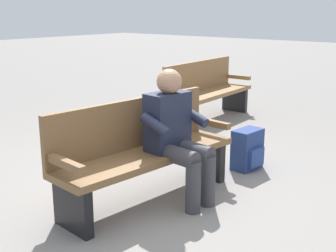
{
  "coord_description": "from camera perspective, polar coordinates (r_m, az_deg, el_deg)",
  "views": [
    {
      "loc": [
        2.8,
        2.5,
        1.69
      ],
      "look_at": [
        -0.09,
        0.15,
        0.7
      ],
      "focal_mm": 47.87,
      "sensor_mm": 36.0,
      "label": 1
    }
  ],
  "objects": [
    {
      "name": "person_seated",
      "position": [
        3.92,
        1.09,
        -0.84
      ],
      "size": [
        0.6,
        0.6,
        1.18
      ],
      "rotation": [
        0.0,
        0.0,
        -0.1
      ],
      "color": "#1E2338",
      "rests_on": "ground"
    },
    {
      "name": "ground_plane",
      "position": [
        4.11,
        -2.48,
        -9.39
      ],
      "size": [
        40.0,
        40.0,
        0.0
      ],
      "primitive_type": "plane",
      "color": "gray"
    },
    {
      "name": "bench_far",
      "position": [
        6.91,
        4.92,
        4.53
      ],
      "size": [
        1.82,
        0.57,
        0.9
      ],
      "rotation": [
        0.0,
        0.0,
        0.05
      ],
      "color": "olive",
      "rests_on": "ground"
    },
    {
      "name": "backpack",
      "position": [
        4.88,
        10.12,
        -2.99
      ],
      "size": [
        0.35,
        0.27,
        0.44
      ],
      "rotation": [
        0.0,
        0.0,
        6.19
      ],
      "color": "navy",
      "rests_on": "ground"
    },
    {
      "name": "bench_near",
      "position": [
        4.0,
        -3.25,
        -3.08
      ],
      "size": [
        1.84,
        0.65,
        0.9
      ],
      "rotation": [
        0.0,
        0.0,
        -0.1
      ],
      "color": "brown",
      "rests_on": "ground"
    }
  ]
}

